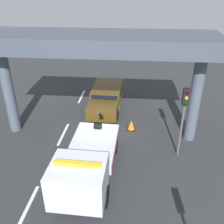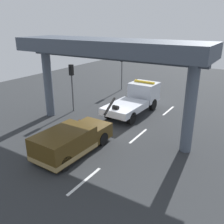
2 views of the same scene
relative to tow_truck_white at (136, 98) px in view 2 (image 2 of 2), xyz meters
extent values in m
cube|color=#2D3033|center=(-4.30, 0.02, -1.25)|extent=(60.00, 40.00, 0.10)
cube|color=silver|center=(-10.30, -2.36, -1.20)|extent=(2.60, 0.16, 0.01)
cube|color=silver|center=(-4.30, -2.36, -1.20)|extent=(2.60, 0.16, 0.01)
cube|color=silver|center=(1.70, -2.36, -1.20)|extent=(2.60, 0.16, 0.01)
cube|color=silver|center=(-1.93, 0.05, -0.28)|extent=(3.90, 2.50, 0.55)
cube|color=silver|center=(1.40, -0.04, 0.27)|extent=(2.11, 2.36, 1.65)
cube|color=black|center=(2.01, -0.06, 0.64)|extent=(0.12, 2.21, 0.66)
cube|color=maroon|center=(-1.90, 1.26, -0.36)|extent=(3.65, 0.12, 0.20)
cylinder|color=black|center=(-4.12, 0.11, 0.46)|extent=(1.42, 0.22, 1.07)
cylinder|color=black|center=(-3.31, 0.09, 0.12)|extent=(0.37, 0.46, 0.36)
cube|color=yellow|center=(1.40, -0.04, 1.18)|extent=(0.29, 1.93, 0.16)
cylinder|color=black|center=(1.23, 1.01, -0.70)|extent=(1.01, 0.35, 1.00)
cylinder|color=black|center=(1.17, -1.07, -0.70)|extent=(1.01, 0.35, 1.00)
cylinder|color=black|center=(-2.67, 1.11, -0.70)|extent=(1.01, 0.35, 1.00)
cylinder|color=black|center=(-2.72, -0.97, -0.70)|extent=(1.01, 0.35, 1.00)
cube|color=#4C3814|center=(-9.09, 0.04, -0.30)|extent=(3.52, 2.29, 1.35)
cube|color=#4C3814|center=(-6.50, -0.03, -0.50)|extent=(1.79, 2.16, 0.95)
cube|color=black|center=(-7.34, -0.01, 0.00)|extent=(0.11, 1.94, 0.59)
cube|color=#9E8451|center=(-9.09, 0.04, -0.79)|extent=(3.54, 2.31, 0.28)
cylinder|color=black|center=(-6.62, 0.93, -0.78)|extent=(0.85, 0.30, 0.84)
cylinder|color=black|center=(-6.67, -0.99, -0.78)|extent=(0.85, 0.30, 0.84)
cylinder|color=black|center=(-10.01, 1.02, -0.78)|extent=(0.85, 0.30, 0.84)
cylinder|color=black|center=(-10.07, -0.90, -0.78)|extent=(0.85, 0.30, 0.84)
cylinder|color=#4C5666|center=(-4.59, 5.71, 1.52)|extent=(0.68, 0.68, 5.44)
cylinder|color=#4C5666|center=(-4.59, -5.67, 1.52)|extent=(0.68, 0.68, 5.44)
cube|color=#414956|center=(-4.59, 0.02, 4.70)|extent=(3.60, 13.38, 0.92)
cube|color=#353C47|center=(-4.59, 0.02, 4.06)|extent=(0.50, 12.98, 0.36)
cylinder|color=#515456|center=(-2.80, 4.76, 0.39)|extent=(0.12, 0.12, 3.18)
cube|color=black|center=(-2.80, 4.76, 2.43)|extent=(0.28, 0.32, 0.90)
sphere|color=#360605|center=(-2.64, 4.76, 2.73)|extent=(0.18, 0.18, 0.18)
sphere|color=gold|center=(-2.64, 4.76, 2.43)|extent=(0.18, 0.18, 0.18)
sphere|color=black|center=(-2.64, 4.76, 2.13)|extent=(0.18, 0.18, 0.18)
cylinder|color=#515456|center=(5.70, 4.76, 0.41)|extent=(0.12, 0.12, 3.23)
cube|color=black|center=(5.70, 4.76, 2.48)|extent=(0.28, 0.32, 0.90)
sphere|color=#360605|center=(5.86, 4.76, 2.78)|extent=(0.18, 0.18, 0.18)
sphere|color=#3A2D06|center=(5.86, 4.76, 2.48)|extent=(0.18, 0.18, 0.18)
sphere|color=green|center=(5.86, 4.76, 2.18)|extent=(0.18, 0.18, 0.18)
cone|color=orange|center=(-5.31, 2.04, -0.87)|extent=(0.50, 0.50, 0.66)
cube|color=black|center=(-5.31, 2.04, -1.19)|extent=(0.56, 0.56, 0.03)
camera|label=1|loc=(9.11, 2.07, 7.67)|focal=40.08mm
camera|label=2|loc=(-18.17, -8.89, 6.20)|focal=39.11mm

